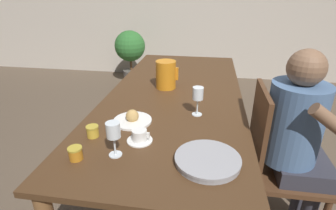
% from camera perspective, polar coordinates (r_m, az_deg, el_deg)
% --- Properties ---
extents(ground_plane, '(20.00, 20.00, 0.00)m').
position_cam_1_polar(ground_plane, '(2.27, 1.33, -15.08)').
color(ground_plane, brown).
extents(dining_table, '(0.94, 2.16, 0.75)m').
position_cam_1_polar(dining_table, '(1.92, 1.52, 0.31)').
color(dining_table, '#472D19').
rests_on(dining_table, ground_plane).
extents(chair_person_side, '(0.42, 0.42, 0.94)m').
position_cam_1_polar(chair_person_side, '(1.72, 22.11, -11.33)').
color(chair_person_side, '#51331E').
rests_on(chair_person_side, ground_plane).
extents(person_seated, '(0.39, 0.41, 1.17)m').
position_cam_1_polar(person_seated, '(1.63, 26.44, -5.90)').
color(person_seated, '#33333D').
rests_on(person_seated, ground_plane).
extents(red_pitcher, '(0.17, 0.15, 0.20)m').
position_cam_1_polar(red_pitcher, '(1.95, -0.47, 6.66)').
color(red_pitcher, orange).
rests_on(red_pitcher, dining_table).
extents(wine_glass_water, '(0.06, 0.06, 0.17)m').
position_cam_1_polar(wine_glass_water, '(1.52, 6.52, 2.20)').
color(wine_glass_water, white).
rests_on(wine_glass_water, dining_table).
extents(wine_glass_juice, '(0.06, 0.06, 0.17)m').
position_cam_1_polar(wine_glass_juice, '(1.17, -11.82, -5.81)').
color(wine_glass_juice, white).
rests_on(wine_glass_juice, dining_table).
extents(teacup_near_person, '(0.13, 0.13, 0.06)m').
position_cam_1_polar(teacup_near_person, '(1.30, -6.20, -6.82)').
color(teacup_near_person, white).
rests_on(teacup_near_person, dining_table).
extents(serving_tray, '(0.29, 0.29, 0.03)m').
position_cam_1_polar(serving_tray, '(1.17, 8.62, -11.78)').
color(serving_tray, '#9E9EA3').
rests_on(serving_tray, dining_table).
extents(bread_plate, '(0.22, 0.22, 0.07)m').
position_cam_1_polar(bread_plate, '(1.49, -7.76, -2.98)').
color(bread_plate, white).
rests_on(bread_plate, dining_table).
extents(jam_jar_amber, '(0.06, 0.06, 0.06)m').
position_cam_1_polar(jam_jar_amber, '(1.24, -19.51, -9.77)').
color(jam_jar_amber, '#C67A1E').
rests_on(jam_jar_amber, dining_table).
extents(jam_jar_red, '(0.06, 0.06, 0.06)m').
position_cam_1_polar(jam_jar_red, '(1.39, -16.10, -5.40)').
color(jam_jar_red, gold).
rests_on(jam_jar_red, dining_table).
extents(potted_plant, '(0.47, 0.47, 0.84)m').
position_cam_1_polar(potted_plant, '(4.18, -8.24, 11.75)').
color(potted_plant, '#4C4742').
rests_on(potted_plant, ground_plane).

